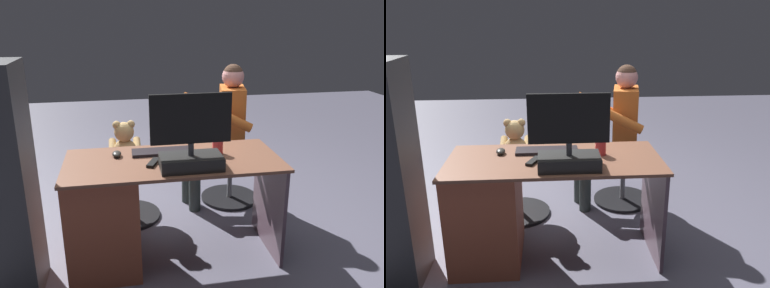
# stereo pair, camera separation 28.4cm
# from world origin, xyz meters

# --- Properties ---
(ground_plane) EXTENTS (10.00, 10.00, 0.00)m
(ground_plane) POSITION_xyz_m (0.00, 0.00, 0.00)
(ground_plane) COLOR #5A586A
(desk) EXTENTS (1.39, 0.63, 0.71)m
(desk) POSITION_xyz_m (0.37, 0.30, 0.38)
(desk) COLOR brown
(desk) RESTS_ON ground_plane
(monitor) EXTENTS (0.49, 0.22, 0.46)m
(monitor) POSITION_xyz_m (-0.09, 0.47, 0.85)
(monitor) COLOR black
(monitor) RESTS_ON desk
(keyboard) EXTENTS (0.42, 0.14, 0.02)m
(keyboard) POSITION_xyz_m (0.05, 0.17, 0.72)
(keyboard) COLOR black
(keyboard) RESTS_ON desk
(computer_mouse) EXTENTS (0.06, 0.10, 0.04)m
(computer_mouse) POSITION_xyz_m (0.36, 0.19, 0.73)
(computer_mouse) COLOR #2C2A25
(computer_mouse) RESTS_ON desk
(cup) EXTENTS (0.07, 0.07, 0.10)m
(cup) POSITION_xyz_m (-0.31, 0.25, 0.76)
(cup) COLOR red
(cup) RESTS_ON desk
(tv_remote) EXTENTS (0.10, 0.16, 0.02)m
(tv_remote) POSITION_xyz_m (0.13, 0.36, 0.72)
(tv_remote) COLOR black
(tv_remote) RESTS_ON desk
(office_chair_teddy) EXTENTS (0.52, 0.52, 0.47)m
(office_chair_teddy) POSITION_xyz_m (0.30, -0.30, 0.26)
(office_chair_teddy) COLOR black
(office_chair_teddy) RESTS_ON ground_plane
(teddy_bear) EXTENTS (0.25, 0.25, 0.35)m
(teddy_bear) POSITION_xyz_m (0.30, -0.31, 0.63)
(teddy_bear) COLOR tan
(teddy_bear) RESTS_ON office_chair_teddy
(visitor_chair) EXTENTS (0.51, 0.51, 0.47)m
(visitor_chair) POSITION_xyz_m (-0.61, -0.48, 0.27)
(visitor_chair) COLOR black
(visitor_chair) RESTS_ON ground_plane
(person) EXTENTS (0.56, 0.55, 1.21)m
(person) POSITION_xyz_m (-0.53, -0.46, 0.71)
(person) COLOR #C86325
(person) RESTS_ON ground_plane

